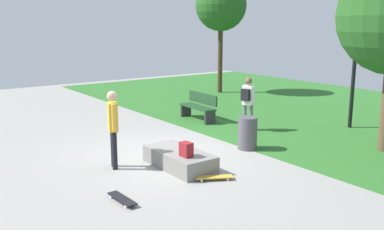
{
  "coord_description": "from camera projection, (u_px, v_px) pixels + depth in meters",
  "views": [
    {
      "loc": [
        8.89,
        -5.58,
        3.29
      ],
      "look_at": [
        0.97,
        0.16,
        1.19
      ],
      "focal_mm": 40.69,
      "sensor_mm": 36.0,
      "label": 1
    }
  ],
  "objects": [
    {
      "name": "ground_plane",
      "position": [
        164.0,
        156.0,
        10.93
      ],
      "size": [
        28.0,
        28.0,
        0.0
      ],
      "primitive_type": "plane",
      "color": "gray"
    },
    {
      "name": "grass_lawn",
      "position": [
        354.0,
        116.0,
        15.54
      ],
      "size": [
        26.6,
        11.93,
        0.01
      ],
      "primitive_type": "cube",
      "color": "#2D6B28",
      "rests_on": "ground_plane"
    },
    {
      "name": "concrete_ledge",
      "position": [
        179.0,
        159.0,
        10.0
      ],
      "size": [
        1.86,
        0.87,
        0.4
      ],
      "primitive_type": "cube",
      "color": "gray",
      "rests_on": "ground_plane"
    },
    {
      "name": "backpack_on_ledge",
      "position": [
        186.0,
        149.0,
        9.52
      ],
      "size": [
        0.29,
        0.21,
        0.32
      ],
      "primitive_type": "cube",
      "rotation": [
        0.0,
        0.0,
        0.04
      ],
      "color": "maroon",
      "rests_on": "concrete_ledge"
    },
    {
      "name": "skater_performing_trick",
      "position": [
        113.0,
        123.0,
        9.8
      ],
      "size": [
        0.41,
        0.29,
        1.79
      ],
      "color": "black",
      "rests_on": "ground_plane"
    },
    {
      "name": "skateboard_by_ledge",
      "position": [
        122.0,
        199.0,
        8.1
      ],
      "size": [
        0.81,
        0.23,
        0.08
      ],
      "color": "black",
      "rests_on": "ground_plane"
    },
    {
      "name": "skateboard_spare",
      "position": [
        214.0,
        177.0,
        9.22
      ],
      "size": [
        0.56,
        0.8,
        0.08
      ],
      "color": "gold",
      "rests_on": "ground_plane"
    },
    {
      "name": "park_bench_far_right",
      "position": [
        199.0,
        106.0,
        14.85
      ],
      "size": [
        1.62,
        0.54,
        0.91
      ],
      "color": "#1E4223",
      "rests_on": "ground_plane"
    },
    {
      "name": "tree_broad_elm",
      "position": [
        221.0,
        6.0,
        19.93
      ],
      "size": [
        2.36,
        2.36,
        5.23
      ],
      "color": "#42301E",
      "rests_on": "grass_lawn"
    },
    {
      "name": "lamp_post",
      "position": [
        355.0,
        51.0,
        13.35
      ],
      "size": [
        0.28,
        0.28,
        3.94
      ],
      "color": "black",
      "rests_on": "ground_plane"
    },
    {
      "name": "trash_bin",
      "position": [
        248.0,
        133.0,
        11.42
      ],
      "size": [
        0.5,
        0.5,
        0.86
      ],
      "primitive_type": "cylinder",
      "color": "#4C4C51",
      "rests_on": "ground_plane"
    },
    {
      "name": "pedestrian_with_backpack",
      "position": [
        248.0,
        99.0,
        13.3
      ],
      "size": [
        0.41,
        0.41,
        1.64
      ],
      "color": "slate",
      "rests_on": "ground_plane"
    }
  ]
}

